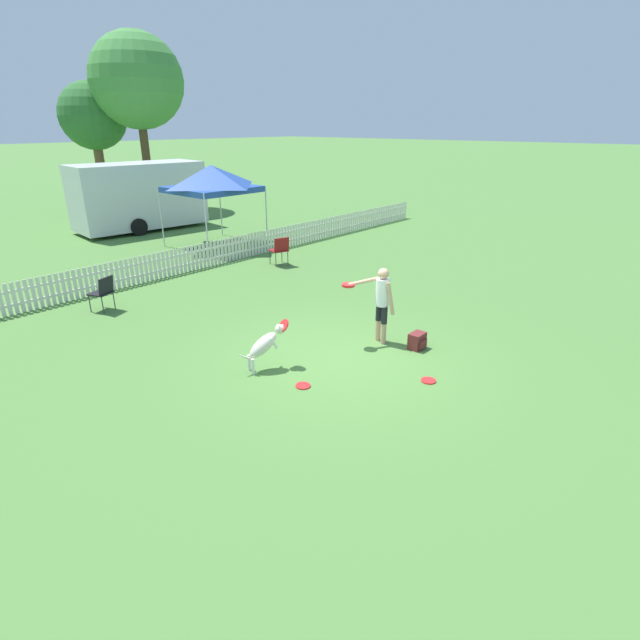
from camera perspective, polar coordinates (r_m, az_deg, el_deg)
name	(u,v)px	position (r m, az deg, el deg)	size (l,w,h in m)	color
ground_plane	(345,358)	(9.67, 2.90, -4.36)	(240.00, 240.00, 0.00)	#4C7A38
handler_person	(381,297)	(10.07, 6.93, 2.62)	(0.85, 0.89, 1.58)	tan
leaping_dog	(265,343)	(9.10, -6.27, -2.68)	(1.03, 0.53, 0.90)	beige
frisbee_near_handler	(428,381)	(9.03, 12.29, -6.78)	(0.26, 0.26, 0.02)	red
frisbee_near_dog	(303,386)	(8.67, -1.96, -7.51)	(0.26, 0.26, 0.02)	red
backpack_on_grass	(417,341)	(10.18, 11.06, -2.36)	(0.35, 0.28, 0.33)	maroon
picket_fence	(141,269)	(14.97, -19.74, 5.46)	(27.56, 0.04, 0.78)	silver
folding_chair_blue_left	(103,290)	(12.96, -23.55, 3.11)	(0.59, 0.61, 0.86)	#333338
folding_chair_center	(280,248)	(15.90, -4.60, 8.16)	(0.63, 0.65, 0.92)	#333338
canopy_tent_main	(211,179)	(18.63, -12.33, 15.51)	(2.71, 2.71, 2.87)	silver
equipment_trailer	(139,195)	(22.67, -19.99, 13.25)	(6.03, 2.64, 2.71)	silver
tree_left_grove	(93,117)	(29.19, -24.52, 20.36)	(3.27, 3.27, 6.19)	brown
tree_right_grove	(137,82)	(27.97, -20.19, 24.21)	(4.43, 4.43, 8.33)	#4C3823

